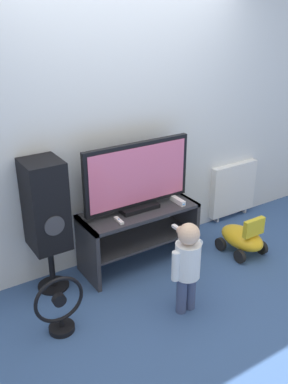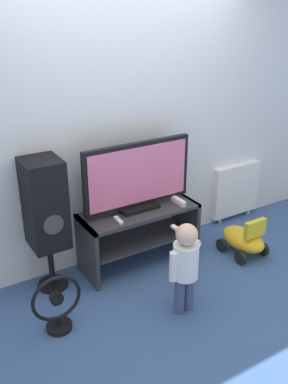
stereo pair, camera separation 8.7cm
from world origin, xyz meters
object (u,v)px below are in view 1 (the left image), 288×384
(child, at_px, (187,260))
(floor_fan, at_px, (60,307))
(television, at_px, (138,177))
(remote_primary, at_px, (119,220))
(game_console, at_px, (178,201))
(radiator, at_px, (233,189))
(speaker_tower, at_px, (46,207))
(ride_on_toy, at_px, (243,238))

(child, xyz_separation_m, floor_fan, (-0.94, 0.30, -0.25))
(television, height_order, remote_primary, television)
(game_console, relative_size, child, 0.25)
(television, xyz_separation_m, floor_fan, (-0.99, -0.49, -0.65))
(remote_primary, bearing_deg, child, -71.90)
(radiator, bearing_deg, floor_fan, -163.67)
(speaker_tower, xyz_separation_m, ride_on_toy, (1.79, -0.48, -0.61))
(television, xyz_separation_m, game_console, (0.38, -0.10, -0.28))
(remote_primary, xyz_separation_m, floor_fan, (-0.72, -0.36, -0.36))
(television, relative_size, speaker_tower, 0.89)
(remote_primary, distance_m, ride_on_toy, 1.32)
(speaker_tower, distance_m, floor_fan, 0.80)
(speaker_tower, xyz_separation_m, radiator, (2.23, 0.15, -0.42))
(television, xyz_separation_m, remote_primary, (-0.27, -0.13, -0.30))
(television, distance_m, remote_primary, 0.42)
(radiator, bearing_deg, child, -145.23)
(television, distance_m, child, 0.90)
(remote_primary, xyz_separation_m, ride_on_toy, (1.22, -0.29, -0.41))
(television, distance_m, ride_on_toy, 1.26)
(game_console, distance_m, ride_on_toy, 0.78)
(game_console, relative_size, remote_primary, 1.46)
(child, bearing_deg, floor_fan, 161.99)
(remote_primary, relative_size, radiator, 0.20)
(floor_fan, bearing_deg, television, 26.45)
(child, relative_size, speaker_tower, 0.67)
(television, relative_size, radiator, 1.60)
(child, bearing_deg, speaker_tower, 132.59)
(television, distance_m, game_console, 0.48)
(child, bearing_deg, ride_on_toy, 20.74)
(floor_fan, distance_m, ride_on_toy, 1.94)
(speaker_tower, bearing_deg, radiator, 3.82)
(remote_primary, height_order, child, child)
(speaker_tower, distance_m, ride_on_toy, 1.95)
(child, distance_m, radiator, 1.76)
(game_console, height_order, child, child)
(ride_on_toy, bearing_deg, radiator, 54.54)
(floor_fan, xyz_separation_m, ride_on_toy, (1.94, 0.07, -0.05))
(floor_fan, relative_size, ride_on_toy, 0.97)
(ride_on_toy, distance_m, radiator, 0.79)
(game_console, xyz_separation_m, ride_on_toy, (0.57, -0.32, -0.42))
(radiator, bearing_deg, remote_primary, -168.66)
(remote_primary, distance_m, child, 0.71)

